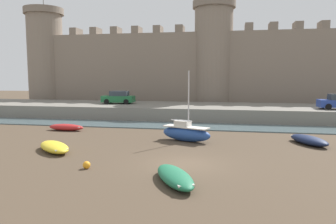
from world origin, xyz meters
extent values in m
plane|color=#4C3D2D|center=(0.00, 0.00, 0.00)|extent=(160.00, 160.00, 0.00)
cube|color=slate|center=(0.00, 14.04, 0.05)|extent=(80.00, 4.50, 0.10)
cube|color=slate|center=(0.00, 21.29, 0.77)|extent=(65.95, 10.00, 1.54)
cube|color=gray|center=(0.00, 30.52, 5.68)|extent=(53.95, 2.80, 11.36)
cylinder|color=gray|center=(-26.98, 30.52, 7.39)|extent=(5.51, 5.51, 14.78)
cylinder|color=#796B5D|center=(-26.98, 30.52, 15.28)|extent=(6.17, 6.17, 1.00)
cylinder|color=gray|center=(0.00, 30.52, 7.39)|extent=(5.51, 5.51, 14.78)
cylinder|color=#796B5D|center=(0.00, 30.52, 15.28)|extent=(6.17, 6.17, 1.00)
cube|color=gray|center=(-21.51, 30.52, 11.91)|extent=(1.10, 2.52, 1.10)
cube|color=gray|center=(-18.20, 30.52, 11.91)|extent=(1.10, 2.52, 1.10)
cube|color=gray|center=(-14.89, 30.52, 11.91)|extent=(1.10, 2.52, 1.10)
cube|color=gray|center=(-11.58, 30.52, 11.91)|extent=(1.10, 2.52, 1.10)
cube|color=gray|center=(-8.27, 30.52, 11.91)|extent=(1.10, 2.52, 1.10)
cube|color=gray|center=(-4.96, 30.52, 11.91)|extent=(1.10, 2.52, 1.10)
cube|color=gray|center=(4.96, 30.52, 11.91)|extent=(1.10, 2.52, 1.10)
cube|color=gray|center=(8.27, 30.52, 11.91)|extent=(1.10, 2.52, 1.10)
cube|color=gray|center=(11.58, 30.52, 11.91)|extent=(1.10, 2.52, 1.10)
cube|color=gray|center=(14.89, 30.52, 11.91)|extent=(1.10, 2.52, 1.10)
ellipsoid|color=#234793|center=(-0.79, 6.66, 0.58)|extent=(4.33, 2.70, 1.17)
cube|color=silver|center=(-0.79, 6.66, 1.13)|extent=(3.80, 2.34, 0.08)
cube|color=silver|center=(-1.08, 6.78, 1.39)|extent=(1.38, 1.18, 0.44)
cylinder|color=silver|center=(-0.59, 6.59, 3.34)|extent=(0.10, 0.10, 4.34)
cylinder|color=silver|center=(-1.17, 6.82, 1.62)|extent=(1.77, 0.78, 0.08)
ellipsoid|color=red|center=(-12.48, 9.51, 0.31)|extent=(3.55, 1.26, 0.62)
ellipsoid|color=#F23939|center=(-12.48, 9.51, 0.37)|extent=(2.91, 0.99, 0.34)
cube|color=beige|center=(-12.75, 9.53, 0.41)|extent=(0.25, 0.91, 0.06)
cube|color=beige|center=(-11.12, 9.43, 0.39)|extent=(0.31, 0.60, 0.08)
ellipsoid|color=yellow|center=(-9.10, 1.50, 0.32)|extent=(3.84, 3.74, 0.64)
ellipsoid|color=#F2F246|center=(-9.10, 1.50, 0.38)|extent=(3.10, 3.02, 0.35)
cube|color=beige|center=(-9.31, 1.70, 0.42)|extent=(1.03, 1.07, 0.06)
cube|color=beige|center=(-8.01, 0.47, 0.40)|extent=(0.78, 0.80, 0.08)
ellipsoid|color=#141E3D|center=(8.41, 7.19, 0.33)|extent=(2.98, 4.05, 0.65)
ellipsoid|color=navy|center=(8.41, 7.19, 0.39)|extent=(2.39, 3.29, 0.36)
cube|color=beige|center=(8.54, 6.94, 0.43)|extent=(1.21, 0.73, 0.06)
cube|color=beige|center=(7.76, 8.52, 0.41)|extent=(0.85, 0.61, 0.08)
ellipsoid|color=#1E6B47|center=(0.03, -3.41, 0.31)|extent=(3.02, 4.15, 0.62)
ellipsoid|color=#339266|center=(0.03, -3.41, 0.37)|extent=(2.43, 3.38, 0.34)
cube|color=beige|center=(-0.11, -3.14, 0.41)|extent=(1.11, 0.70, 0.06)
cube|color=beige|center=(0.74, -4.78, 0.39)|extent=(0.79, 0.59, 0.08)
sphere|color=orange|center=(-5.18, -1.94, 0.21)|extent=(0.42, 0.42, 0.42)
cube|color=#1E6638|center=(-11.53, 21.43, 2.14)|extent=(4.17, 1.87, 0.80)
cube|color=#2D3842|center=(-11.38, 21.44, 2.84)|extent=(2.32, 1.59, 0.64)
cylinder|color=black|center=(-12.77, 20.53, 1.86)|extent=(0.65, 0.21, 0.64)
cylinder|color=black|center=(-12.84, 22.22, 1.86)|extent=(0.65, 0.21, 0.64)
cylinder|color=black|center=(-10.23, 20.63, 1.86)|extent=(0.65, 0.21, 0.64)
cylinder|color=black|center=(-10.30, 22.33, 1.86)|extent=(0.65, 0.21, 0.64)
cylinder|color=black|center=(12.76, 18.41, 1.86)|extent=(0.65, 0.21, 0.64)
cylinder|color=black|center=(12.69, 20.11, 1.86)|extent=(0.65, 0.21, 0.64)
camera|label=1|loc=(2.56, -18.44, 5.14)|focal=35.00mm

